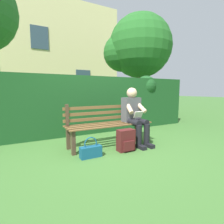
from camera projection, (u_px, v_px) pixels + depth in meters
The scene contains 8 objects.
ground at pixel (110, 145), 3.56m from camera, with size 60.00×60.00×0.00m, color #3D6B2D.
park_bench at pixel (108, 123), 3.58m from camera, with size 1.77×0.51×0.87m.
person_seated at pixel (134, 114), 3.65m from camera, with size 0.44×0.73×1.18m.
hedge_backdrop at pixel (90, 103), 4.76m from camera, with size 6.26×0.79×1.59m.
tree at pixel (137, 48), 7.42m from camera, with size 2.80×2.67×4.35m.
building_facade at pixel (38, 57), 10.60m from camera, with size 9.62×2.89×6.38m.
backpack at pixel (126, 140), 3.22m from camera, with size 0.32×0.25×0.40m.
handbag at pixel (91, 151), 2.91m from camera, with size 0.37×0.14×0.35m.
Camera 1 is at (1.61, 3.06, 1.12)m, focal length 27.70 mm.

